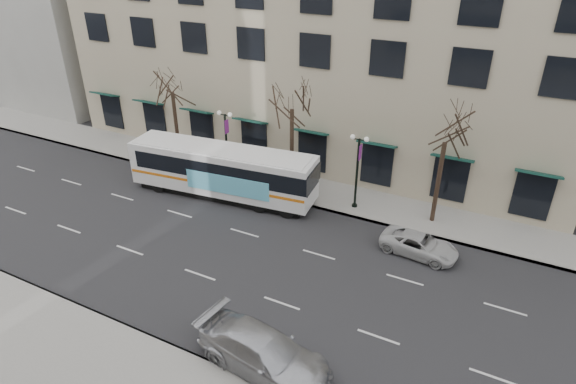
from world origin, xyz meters
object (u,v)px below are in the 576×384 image
Objects in this scene: lamp_post_left at (226,141)px; white_pickup at (419,245)px; tree_far_left at (171,80)px; lamp_post_right at (357,169)px; tree_far_mid at (292,95)px; tree_far_right at (447,127)px; city_bus at (223,170)px; silver_car at (264,353)px.

lamp_post_left reaches higher than white_pickup.
tree_far_left is 1.60× the size of lamp_post_right.
tree_far_mid is 1.06× the size of tree_far_right.
city_bus is at bearing -167.69° from tree_far_right.
city_bus reaches higher than silver_car.
tree_far_left is at bearing 84.48° from white_pickup.
tree_far_mid is 6.41m from lamp_post_right.
lamp_post_right is (10.00, 0.00, 0.00)m from lamp_post_left.
silver_car is (11.21, -14.40, -2.05)m from lamp_post_left.
lamp_post_right is (5.01, -0.60, -3.96)m from tree_far_mid.
tree_far_mid is at bearing 74.47° from white_pickup.
tree_far_right is 6.95m from white_pickup.
tree_far_mid is (10.00, 0.00, 0.21)m from tree_far_left.
white_pickup is (3.83, 11.19, -0.28)m from silver_car.
white_pickup is at bearing -12.05° from lamp_post_left.
lamp_post_left reaches higher than city_bus.
tree_far_right reaches higher than lamp_post_left.
white_pickup is at bearing -11.47° from silver_car.
silver_car is (16.22, -15.00, -5.81)m from tree_far_left.
tree_far_left reaches higher than white_pickup.
lamp_post_right is (-4.99, -0.60, -3.48)m from tree_far_right.
lamp_post_left is at bearing 45.32° from silver_car.
tree_far_right reaches higher than lamp_post_right.
tree_far_right reaches higher than city_bus.
lamp_post_left is at bearing -173.15° from tree_far_mid.
lamp_post_right is at bearing 12.22° from silver_car.
tree_far_right is 1.31× the size of silver_car.
silver_car is 1.40× the size of white_pickup.
tree_far_mid is 12.45m from white_pickup.
tree_far_left is 15.48m from lamp_post_right.
city_bus is at bearing -141.22° from tree_far_mid.
white_pickup is (10.05, -3.81, -6.30)m from tree_far_mid.
tree_far_right is (20.00, 0.00, -0.28)m from tree_far_left.
lamp_post_right reaches higher than white_pickup.
silver_car is (9.94, -12.01, -1.05)m from city_bus.
tree_far_mid reaches higher than white_pickup.
tree_far_left is 1.91× the size of white_pickup.
lamp_post_left is 15.55m from white_pickup.
tree_far_right is 15.40m from lamp_post_left.
tree_far_left is 0.98× the size of tree_far_mid.
tree_far_left is at bearing 148.48° from city_bus.
tree_far_left is 0.63× the size of city_bus.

